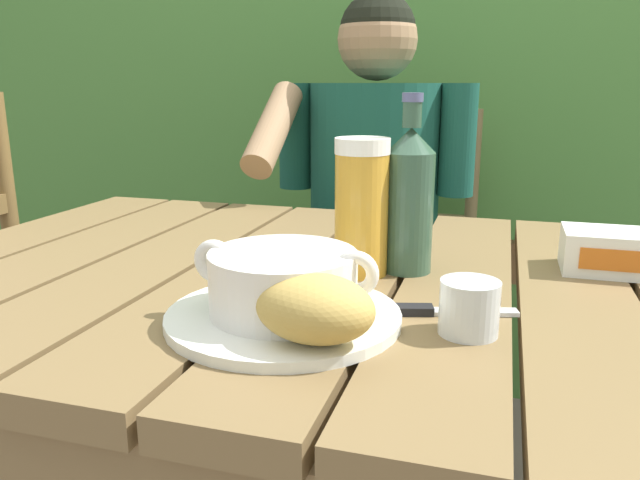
{
  "coord_description": "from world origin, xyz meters",
  "views": [
    {
      "loc": [
        0.2,
        -0.8,
        1.01
      ],
      "look_at": [
        -0.01,
        -0.1,
        0.83
      ],
      "focal_mm": 34.62,
      "sensor_mm": 36.0,
      "label": 1
    }
  ],
  "objects_px": {
    "water_glass_small": "(469,308)",
    "beer_bottle": "(409,198)",
    "chair_near_diner": "(383,280)",
    "butter_tub": "(609,251)",
    "bread_roll": "(315,308)",
    "beer_glass": "(361,207)",
    "serving_plate": "(284,316)",
    "soup_bowl": "(283,280)",
    "person_eating": "(369,206)",
    "table_knife": "(430,311)"
  },
  "relations": [
    {
      "from": "person_eating",
      "to": "water_glass_small",
      "type": "height_order",
      "value": "person_eating"
    },
    {
      "from": "chair_near_diner",
      "to": "serving_plate",
      "type": "xyz_separation_m",
      "value": [
        0.08,
        -1.06,
        0.29
      ]
    },
    {
      "from": "beer_glass",
      "to": "water_glass_small",
      "type": "height_order",
      "value": "beer_glass"
    },
    {
      "from": "water_glass_small",
      "to": "butter_tub",
      "type": "bearing_deg",
      "value": 58.38
    },
    {
      "from": "soup_bowl",
      "to": "butter_tub",
      "type": "xyz_separation_m",
      "value": [
        0.37,
        0.31,
        -0.02
      ]
    },
    {
      "from": "soup_bowl",
      "to": "beer_bottle",
      "type": "height_order",
      "value": "beer_bottle"
    },
    {
      "from": "butter_tub",
      "to": "beer_bottle",
      "type": "bearing_deg",
      "value": -164.26
    },
    {
      "from": "bread_roll",
      "to": "beer_glass",
      "type": "relative_size",
      "value": 0.69
    },
    {
      "from": "beer_glass",
      "to": "water_glass_small",
      "type": "distance_m",
      "value": 0.24
    },
    {
      "from": "beer_glass",
      "to": "person_eating",
      "type": "bearing_deg",
      "value": 100.97
    },
    {
      "from": "soup_bowl",
      "to": "bread_roll",
      "type": "height_order",
      "value": "soup_bowl"
    },
    {
      "from": "chair_near_diner",
      "to": "bread_roll",
      "type": "bearing_deg",
      "value": -82.89
    },
    {
      "from": "person_eating",
      "to": "serving_plate",
      "type": "xyz_separation_m",
      "value": [
        0.09,
        -0.86,
        0.04
      ]
    },
    {
      "from": "beer_bottle",
      "to": "water_glass_small",
      "type": "distance_m",
      "value": 0.24
    },
    {
      "from": "person_eating",
      "to": "beer_bottle",
      "type": "height_order",
      "value": "person_eating"
    },
    {
      "from": "chair_near_diner",
      "to": "water_glass_small",
      "type": "relative_size",
      "value": 14.98
    },
    {
      "from": "beer_glass",
      "to": "butter_tub",
      "type": "bearing_deg",
      "value": 18.2
    },
    {
      "from": "chair_near_diner",
      "to": "soup_bowl",
      "type": "relative_size",
      "value": 4.43
    },
    {
      "from": "serving_plate",
      "to": "beer_bottle",
      "type": "height_order",
      "value": "beer_bottle"
    },
    {
      "from": "chair_near_diner",
      "to": "beer_bottle",
      "type": "height_order",
      "value": "beer_bottle"
    },
    {
      "from": "person_eating",
      "to": "water_glass_small",
      "type": "bearing_deg",
      "value": -71.18
    },
    {
      "from": "table_knife",
      "to": "person_eating",
      "type": "bearing_deg",
      "value": 106.91
    },
    {
      "from": "serving_plate",
      "to": "water_glass_small",
      "type": "bearing_deg",
      "value": 6.86
    },
    {
      "from": "person_eating",
      "to": "butter_tub",
      "type": "xyz_separation_m",
      "value": [
        0.46,
        -0.55,
        0.07
      ]
    },
    {
      "from": "chair_near_diner",
      "to": "serving_plate",
      "type": "relative_size",
      "value": 3.62
    },
    {
      "from": "beer_glass",
      "to": "water_glass_small",
      "type": "xyz_separation_m",
      "value": [
        0.16,
        -0.17,
        -0.06
      ]
    },
    {
      "from": "person_eating",
      "to": "beer_glass",
      "type": "xyz_separation_m",
      "value": [
        0.13,
        -0.66,
        0.13
      ]
    },
    {
      "from": "chair_near_diner",
      "to": "water_glass_small",
      "type": "xyz_separation_m",
      "value": [
        0.28,
        -1.04,
        0.32
      ]
    },
    {
      "from": "soup_bowl",
      "to": "bread_roll",
      "type": "xyz_separation_m",
      "value": [
        0.06,
        -0.07,
        -0.0
      ]
    },
    {
      "from": "bread_roll",
      "to": "person_eating",
      "type": "bearing_deg",
      "value": 98.8
    },
    {
      "from": "beer_bottle",
      "to": "beer_glass",
      "type": "bearing_deg",
      "value": -151.54
    },
    {
      "from": "beer_glass",
      "to": "soup_bowl",
      "type": "bearing_deg",
      "value": -101.83
    },
    {
      "from": "soup_bowl",
      "to": "beer_glass",
      "type": "height_order",
      "value": "beer_glass"
    },
    {
      "from": "chair_near_diner",
      "to": "butter_tub",
      "type": "distance_m",
      "value": 0.94
    },
    {
      "from": "soup_bowl",
      "to": "beer_glass",
      "type": "distance_m",
      "value": 0.21
    },
    {
      "from": "serving_plate",
      "to": "soup_bowl",
      "type": "height_order",
      "value": "soup_bowl"
    },
    {
      "from": "person_eating",
      "to": "chair_near_diner",
      "type": "bearing_deg",
      "value": 89.18
    },
    {
      "from": "beer_glass",
      "to": "beer_bottle",
      "type": "relative_size",
      "value": 0.76
    },
    {
      "from": "water_glass_small",
      "to": "beer_bottle",
      "type": "bearing_deg",
      "value": 115.13
    },
    {
      "from": "serving_plate",
      "to": "soup_bowl",
      "type": "relative_size",
      "value": 1.23
    },
    {
      "from": "serving_plate",
      "to": "soup_bowl",
      "type": "distance_m",
      "value": 0.04
    },
    {
      "from": "bread_roll",
      "to": "beer_glass",
      "type": "distance_m",
      "value": 0.27
    },
    {
      "from": "beer_bottle",
      "to": "soup_bowl",
      "type": "bearing_deg",
      "value": -113.71
    },
    {
      "from": "water_glass_small",
      "to": "table_knife",
      "type": "height_order",
      "value": "water_glass_small"
    },
    {
      "from": "water_glass_small",
      "to": "butter_tub",
      "type": "distance_m",
      "value": 0.33
    },
    {
      "from": "water_glass_small",
      "to": "table_knife",
      "type": "relative_size",
      "value": 0.39
    },
    {
      "from": "soup_bowl",
      "to": "chair_near_diner",
      "type": "bearing_deg",
      "value": 94.52
    },
    {
      "from": "butter_tub",
      "to": "table_knife",
      "type": "height_order",
      "value": "butter_tub"
    },
    {
      "from": "serving_plate",
      "to": "bread_roll",
      "type": "distance_m",
      "value": 0.1
    },
    {
      "from": "table_knife",
      "to": "beer_bottle",
      "type": "bearing_deg",
      "value": 108.01
    }
  ]
}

